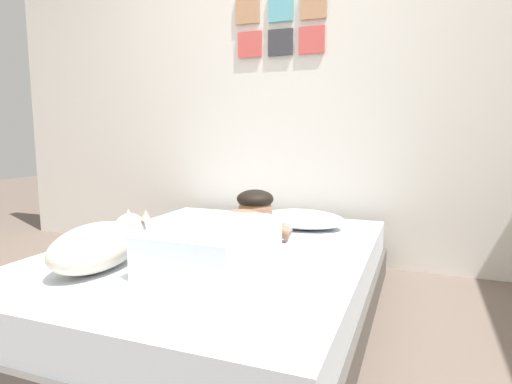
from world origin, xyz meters
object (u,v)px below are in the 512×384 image
Objects in this scene: cell_phone at (263,255)px; person_lying at (227,234)px; coffee_cup at (264,230)px; dog at (101,244)px; pillow at (302,219)px; bed at (217,282)px.

person_lying is at bearing -159.86° from cell_phone.
coffee_cup is 0.38m from cell_phone.
dog is at bearing -140.69° from person_lying.
pillow is at bearing 65.38° from coffee_cup.
cell_phone reaches higher than bed.
person_lying reaches higher than dog.
person_lying reaches higher than coffee_cup.
pillow is 0.65m from cell_phone.
cell_phone is (-0.01, -0.65, -0.05)m from pillow.
dog is at bearing -123.92° from bed.
person_lying is (-0.17, -0.71, 0.05)m from pillow.
coffee_cup is at bearing 58.83° from dog.
pillow is at bearing 64.45° from bed.
bed is 0.40m from coffee_cup.
person_lying reaches higher than bed.
dog is at bearing -119.40° from pillow.
dog reaches higher than coffee_cup.
person_lying is 0.42m from coffee_cup.
person_lying is at bearing -103.40° from pillow.
bed is 0.33m from person_lying.
bed is 15.84× the size of coffee_cup.
dog reaches higher than pillow.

